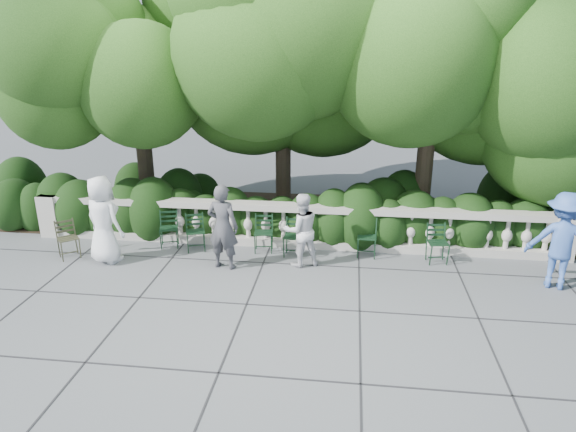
# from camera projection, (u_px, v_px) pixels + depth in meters

# --- Properties ---
(ground) EXTENTS (90.00, 90.00, 0.00)m
(ground) POSITION_uv_depth(u_px,v_px,m) (282.00, 281.00, 10.02)
(ground) COLOR #4E5055
(ground) RESTS_ON ground
(balustrade) EXTENTS (12.00, 0.44, 1.00)m
(balustrade) POSITION_uv_depth(u_px,v_px,m) (292.00, 226.00, 11.55)
(balustrade) COLOR #9E998E
(balustrade) RESTS_ON ground
(shrub_hedge) EXTENTS (15.00, 2.60, 1.70)m
(shrub_hedge) POSITION_uv_depth(u_px,v_px,m) (298.00, 228.00, 12.83)
(shrub_hedge) COLOR black
(shrub_hedge) RESTS_ON ground
(tree_canopy) EXTENTS (15.04, 6.52, 6.78)m
(tree_canopy) POSITION_uv_depth(u_px,v_px,m) (330.00, 63.00, 11.63)
(tree_canopy) COLOR #3F3023
(tree_canopy) RESTS_ON ground
(chair_a) EXTENTS (0.55, 0.58, 0.84)m
(chair_a) POSITION_uv_depth(u_px,v_px,m) (170.00, 249.00, 11.53)
(chair_a) COLOR black
(chair_a) RESTS_ON ground
(chair_b) EXTENTS (0.57, 0.60, 0.84)m
(chair_b) POSITION_uv_depth(u_px,v_px,m) (197.00, 253.00, 11.33)
(chair_b) COLOR black
(chair_b) RESTS_ON ground
(chair_c) EXTENTS (0.49, 0.52, 0.84)m
(chair_c) POSITION_uv_depth(u_px,v_px,m) (263.00, 254.00, 11.27)
(chair_c) COLOR black
(chair_c) RESTS_ON ground
(chair_d) EXTENTS (0.47, 0.51, 0.84)m
(chair_d) POSITION_uv_depth(u_px,v_px,m) (292.00, 258.00, 11.04)
(chair_d) COLOR black
(chair_d) RESTS_ON ground
(chair_e) EXTENTS (0.50, 0.54, 0.84)m
(chair_e) POSITION_uv_depth(u_px,v_px,m) (438.00, 265.00, 10.71)
(chair_e) COLOR black
(chair_e) RESTS_ON ground
(chair_f) EXTENTS (0.46, 0.50, 0.84)m
(chair_f) POSITION_uv_depth(u_px,v_px,m) (366.00, 259.00, 11.02)
(chair_f) COLOR black
(chair_f) RESTS_ON ground
(chair_weathered) EXTENTS (0.65, 0.65, 0.84)m
(chair_weathered) POSITION_uv_depth(u_px,v_px,m) (72.00, 260.00, 10.97)
(chair_weathered) COLOR black
(chair_weathered) RESTS_ON ground
(person_businessman) EXTENTS (1.07, 0.91, 1.86)m
(person_businessman) POSITION_uv_depth(u_px,v_px,m) (103.00, 220.00, 10.62)
(person_businessman) COLOR white
(person_businessman) RESTS_ON ground
(person_woman_grey) EXTENTS (0.71, 0.53, 1.78)m
(person_woman_grey) POSITION_uv_depth(u_px,v_px,m) (223.00, 227.00, 10.34)
(person_woman_grey) COLOR #3E3E43
(person_woman_grey) RESTS_ON ground
(person_casual_man) EXTENTS (0.92, 0.84, 1.55)m
(person_casual_man) POSITION_uv_depth(u_px,v_px,m) (301.00, 230.00, 10.49)
(person_casual_man) COLOR silver
(person_casual_man) RESTS_ON ground
(person_older_blue) EXTENTS (1.36, 1.03, 1.87)m
(person_older_blue) POSITION_uv_depth(u_px,v_px,m) (562.00, 241.00, 9.50)
(person_older_blue) COLOR #385BA8
(person_older_blue) RESTS_ON ground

